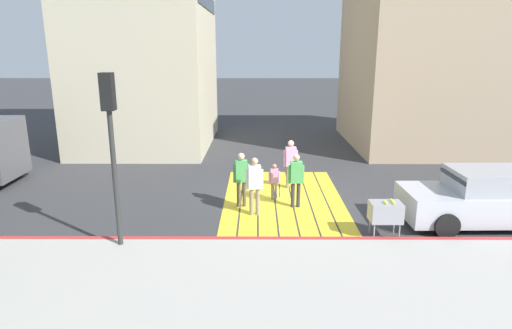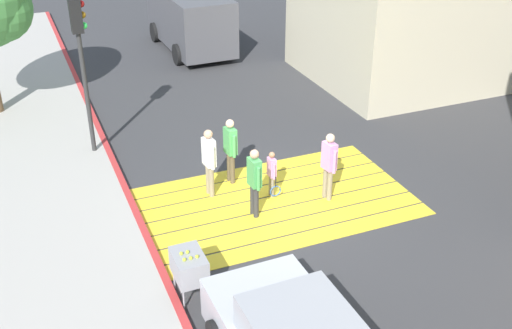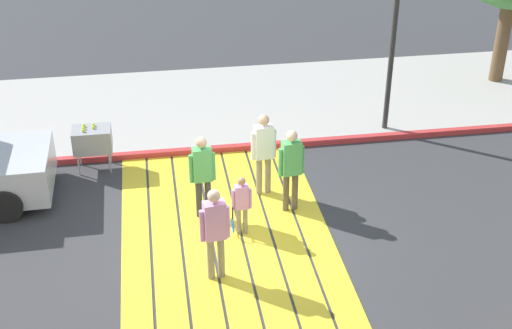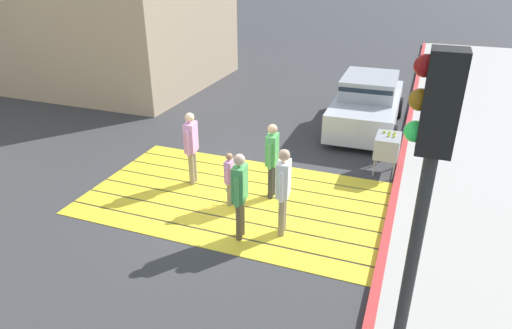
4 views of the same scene
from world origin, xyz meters
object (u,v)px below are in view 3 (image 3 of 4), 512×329
pedestrian_adult_lead (264,149)px  pedestrian_adult_side (202,171)px  tennis_ball_cart (92,140)px  pedestrian_adult_trailing (291,165)px  traffic_light_corner (397,6)px  pedestrian_teen_behind (215,228)px  pedestrian_child_with_racket (241,203)px

pedestrian_adult_lead → pedestrian_adult_side: 1.41m
tennis_ball_cart → pedestrian_adult_trailing: 4.41m
traffic_light_corner → pedestrian_adult_lead: (2.22, -3.27, -2.02)m
traffic_light_corner → pedestrian_teen_behind: size_ratio=2.47×
pedestrian_adult_trailing → pedestrian_child_with_racket: 1.28m
tennis_ball_cart → pedestrian_teen_behind: size_ratio=0.59×
pedestrian_adult_lead → pedestrian_adult_trailing: pedestrian_adult_lead is taller
pedestrian_adult_trailing → pedestrian_teen_behind: pedestrian_teen_behind is taller
pedestrian_adult_side → pedestrian_child_with_racket: size_ratio=1.41×
pedestrian_teen_behind → pedestrian_child_with_racket: (-1.19, 0.60, -0.33)m
traffic_light_corner → pedestrian_child_with_racket: size_ratio=3.54×
traffic_light_corner → tennis_ball_cart: size_ratio=4.17×
pedestrian_adult_lead → pedestrian_teen_behind: size_ratio=1.01×
pedestrian_adult_lead → pedestrian_child_with_racket: size_ratio=1.45×
tennis_ball_cart → pedestrian_adult_side: (2.19, 2.12, 0.29)m
pedestrian_adult_side → pedestrian_child_with_racket: 0.99m
tennis_ball_cart → pedestrian_adult_trailing: pedestrian_adult_trailing is taller
tennis_ball_cart → pedestrian_adult_lead: (1.54, 3.38, 0.32)m
traffic_light_corner → pedestrian_adult_trailing: size_ratio=2.47×
pedestrian_adult_lead → pedestrian_teen_behind: 2.82m
pedestrian_adult_lead → pedestrian_child_with_racket: (1.35, -0.64, -0.35)m
tennis_ball_cart → pedestrian_adult_lead: size_ratio=0.58×
pedestrian_teen_behind → traffic_light_corner: bearing=136.7°
traffic_light_corner → pedestrian_teen_behind: bearing=-43.3°
traffic_light_corner → pedestrian_adult_lead: size_ratio=2.44×
traffic_light_corner → pedestrian_adult_lead: traffic_light_corner is taller
tennis_ball_cart → pedestrian_teen_behind: 4.63m
pedestrian_adult_lead → pedestrian_child_with_racket: pedestrian_adult_lead is taller
traffic_light_corner → pedestrian_adult_side: size_ratio=2.51×
pedestrian_teen_behind → pedestrian_child_with_racket: size_ratio=1.43×
tennis_ball_cart → traffic_light_corner: bearing=95.8°
traffic_light_corner → pedestrian_child_with_racket: 5.80m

